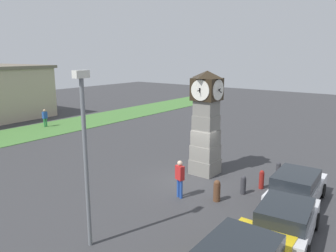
% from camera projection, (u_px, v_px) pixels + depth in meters
% --- Properties ---
extents(ground_plane, '(89.96, 89.96, 0.00)m').
position_uv_depth(ground_plane, '(193.00, 179.00, 17.16)').
color(ground_plane, '#38383A').
extents(clock_tower, '(1.80, 1.67, 5.58)m').
position_uv_depth(clock_tower, '(206.00, 123.00, 17.40)').
color(clock_tower, gray).
rests_on(clock_tower, ground_plane).
extents(bollard_near_tower, '(0.31, 0.31, 0.98)m').
position_uv_depth(bollard_near_tower, '(217.00, 191.00, 14.49)').
color(bollard_near_tower, brown).
rests_on(bollard_near_tower, ground_plane).
extents(bollard_mid_row, '(0.26, 0.26, 0.90)m').
position_uv_depth(bollard_mid_row, '(243.00, 185.00, 15.24)').
color(bollard_mid_row, '#333338').
rests_on(bollard_mid_row, ground_plane).
extents(bollard_far_row, '(0.24, 0.24, 0.93)m').
position_uv_depth(bollard_far_row, '(262.00, 179.00, 15.85)').
color(bollard_far_row, maroon).
rests_on(bollard_far_row, ground_plane).
extents(bollard_end_row, '(0.24, 0.24, 0.97)m').
position_uv_depth(bollard_end_row, '(278.00, 171.00, 16.91)').
color(bollard_end_row, '#333338').
rests_on(bollard_end_row, ground_plane).
extents(car_near_tower, '(4.09, 2.24, 1.40)m').
position_uv_depth(car_near_tower, '(286.00, 220.00, 11.42)').
color(car_near_tower, silver).
rests_on(car_near_tower, ground_plane).
extents(car_by_building, '(4.25, 2.03, 1.47)m').
position_uv_depth(car_by_building, '(296.00, 188.00, 14.16)').
color(car_by_building, silver).
rests_on(car_by_building, ground_plane).
extents(pedestrian_near_bench, '(0.35, 0.45, 1.76)m').
position_uv_depth(pedestrian_near_bench, '(180.00, 176.00, 14.73)').
color(pedestrian_near_bench, '#264CA5').
rests_on(pedestrian_near_bench, ground_plane).
extents(pedestrian_crossing_lot, '(0.42, 0.27, 1.61)m').
position_uv_depth(pedestrian_crossing_lot, '(45.00, 117.00, 29.26)').
color(pedestrian_crossing_lot, '#338C4C').
rests_on(pedestrian_crossing_lot, ground_plane).
extents(street_lamp_far_side, '(0.50, 0.24, 5.92)m').
position_uv_depth(street_lamp_far_side, '(85.00, 148.00, 10.49)').
color(street_lamp_far_side, slate).
rests_on(street_lamp_far_side, ground_plane).
extents(grass_verge_far, '(53.97, 5.40, 0.04)m').
position_uv_depth(grass_verge_far, '(41.00, 130.00, 28.11)').
color(grass_verge_far, '#477A38').
rests_on(grass_verge_far, ground_plane).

